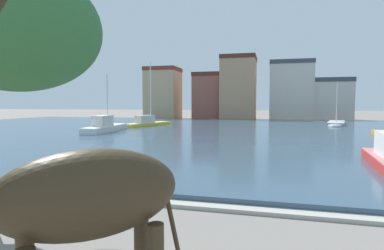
{
  "coord_description": "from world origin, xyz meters",
  "views": [
    {
      "loc": [
        5.29,
        -0.56,
        3.14
      ],
      "look_at": [
        1.89,
        12.72,
        2.2
      ],
      "focal_mm": 29.36,
      "sensor_mm": 36.0,
      "label": 1
    }
  ],
  "objects_px": {
    "sailboat_grey": "(336,124)",
    "sailboat_white": "(108,128)",
    "giraffe_statue": "(75,206)",
    "sailboat_yellow": "(150,123)"
  },
  "relations": [
    {
      "from": "sailboat_grey",
      "to": "sailboat_white",
      "type": "bearing_deg",
      "value": -147.52
    },
    {
      "from": "giraffe_statue",
      "to": "sailboat_yellow",
      "type": "xyz_separation_m",
      "value": [
        -13.89,
        36.19,
        -1.73
      ]
    },
    {
      "from": "giraffe_statue",
      "to": "sailboat_yellow",
      "type": "distance_m",
      "value": 38.8
    },
    {
      "from": "giraffe_statue",
      "to": "sailboat_yellow",
      "type": "bearing_deg",
      "value": 111.0
    },
    {
      "from": "sailboat_yellow",
      "to": "sailboat_white",
      "type": "relative_size",
      "value": 1.0
    },
    {
      "from": "sailboat_yellow",
      "to": "sailboat_grey",
      "type": "relative_size",
      "value": 0.99
    },
    {
      "from": "sailboat_white",
      "to": "sailboat_grey",
      "type": "relative_size",
      "value": 1.0
    },
    {
      "from": "sailboat_grey",
      "to": "sailboat_yellow",
      "type": "bearing_deg",
      "value": -164.23
    },
    {
      "from": "giraffe_statue",
      "to": "sailboat_yellow",
      "type": "relative_size",
      "value": 0.5
    },
    {
      "from": "sailboat_white",
      "to": "sailboat_grey",
      "type": "bearing_deg",
      "value": 32.48
    }
  ]
}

